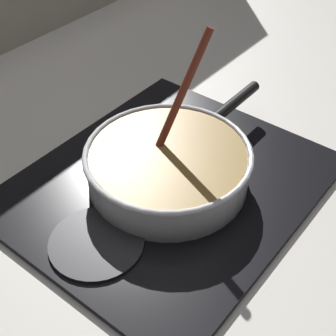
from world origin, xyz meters
TOP-DOWN VIEW (x-y plane):
  - ground at (0.00, 0.00)m, footprint 2.40×1.60m
  - hob_plate at (0.06, 0.12)m, footprint 0.56×0.48m
  - burner_ring at (0.06, 0.12)m, footprint 0.17×0.17m
  - spare_burner at (-0.13, 0.12)m, footprint 0.16×0.16m
  - cooking_pan at (0.06, 0.12)m, footprint 0.45×0.30m

SIDE VIEW (x-z plane):
  - ground at x=0.00m, z-range -0.04..0.00m
  - hob_plate at x=0.06m, z-range 0.00..0.01m
  - spare_burner at x=-0.13m, z-range 0.01..0.02m
  - burner_ring at x=0.06m, z-range 0.01..0.02m
  - cooking_pan at x=0.06m, z-range -0.08..0.19m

